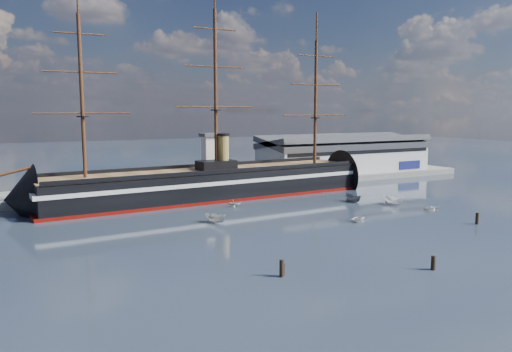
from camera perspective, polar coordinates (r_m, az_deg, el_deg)
name	(u,v)px	position (r m, az deg, el deg)	size (l,w,h in m)	color
ground	(252,211)	(118.83, -0.46, -3.98)	(600.00, 600.00, 0.00)	#1B2636
quay	(228,187)	(155.04, -3.27, -1.29)	(180.00, 18.00, 2.00)	slate
warehouse	(344,154)	(182.33, 10.04, 2.45)	(63.00, 21.00, 11.60)	#B7BABC
quay_tower	(210,158)	(148.34, -5.28, 2.09)	(5.00, 5.00, 15.00)	silver
warship	(204,184)	(134.35, -6.00, -0.94)	(113.32, 21.38, 53.94)	black
motorboat_a	(216,223)	(106.48, -4.63, -5.36)	(6.23, 2.28, 2.49)	silver
motorboat_b	(360,221)	(110.21, 11.78, -5.05)	(2.93, 1.17, 1.37)	white
motorboat_c	(353,202)	(132.58, 11.05, -2.92)	(6.19, 2.27, 2.48)	#595E66
motorboat_d	(234,207)	(123.85, -2.54, -3.52)	(5.23, 2.27, 1.92)	beige
motorboat_e	(433,210)	(126.78, 19.58, -3.69)	(2.77, 1.11, 1.29)	silver
motorboat_f	(393,205)	(130.74, 15.44, -3.20)	(7.00, 2.57, 2.80)	white
piling_near_left	(282,277)	(72.98, 2.93, -11.42)	(0.64, 0.64, 3.22)	black
piling_near_mid	(433,270)	(80.26, 19.55, -10.08)	(0.64, 0.64, 2.87)	black
piling_far_right	(477,224)	(114.57, 23.91, -5.07)	(0.64, 0.64, 3.20)	black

